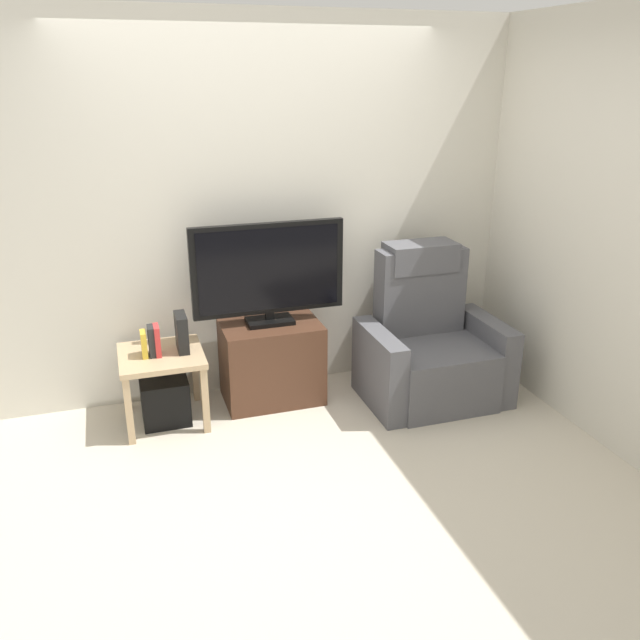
{
  "coord_description": "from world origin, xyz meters",
  "views": [
    {
      "loc": [
        -0.97,
        -3.3,
        2.22
      ],
      "look_at": [
        0.26,
        0.5,
        0.7
      ],
      "focal_mm": 36.93,
      "sensor_mm": 36.0,
      "label": 1
    }
  ],
  "objects": [
    {
      "name": "ground_plane",
      "position": [
        0.0,
        0.0,
        0.0
      ],
      "size": [
        6.4,
        6.4,
        0.0
      ],
      "primitive_type": "plane",
      "color": "beige"
    },
    {
      "name": "wall_back",
      "position": [
        0.0,
        1.13,
        1.3
      ],
      "size": [
        6.4,
        0.06,
        2.6
      ],
      "primitive_type": "cube",
      "color": "beige",
      "rests_on": "ground"
    },
    {
      "name": "wall_side",
      "position": [
        1.88,
        0.0,
        1.3
      ],
      "size": [
        0.06,
        4.48,
        2.6
      ],
      "primitive_type": "cube",
      "color": "beige",
      "rests_on": "ground"
    },
    {
      "name": "tv_stand",
      "position": [
        0.01,
        0.84,
        0.29
      ],
      "size": [
        0.68,
        0.46,
        0.58
      ],
      "color": "#4C2D1E",
      "rests_on": "ground"
    },
    {
      "name": "television",
      "position": [
        0.01,
        0.86,
        0.95
      ],
      "size": [
        1.05,
        0.2,
        0.7
      ],
      "color": "black",
      "rests_on": "tv_stand"
    },
    {
      "name": "recliner_armchair",
      "position": [
        1.11,
        0.57,
        0.37
      ],
      "size": [
        0.98,
        0.78,
        1.08
      ],
      "rotation": [
        0.0,
        0.0,
        0.01
      ],
      "color": "#515156",
      "rests_on": "ground"
    },
    {
      "name": "side_table",
      "position": [
        -0.75,
        0.76,
        0.41
      ],
      "size": [
        0.54,
        0.54,
        0.49
      ],
      "color": "tan",
      "rests_on": "ground"
    },
    {
      "name": "subwoofer_box",
      "position": [
        -0.75,
        0.76,
        0.15
      ],
      "size": [
        0.31,
        0.31,
        0.31
      ],
      "primitive_type": "cube",
      "color": "black",
      "rests_on": "ground"
    },
    {
      "name": "book_leftmost",
      "position": [
        -0.85,
        0.74,
        0.58
      ],
      "size": [
        0.03,
        0.11,
        0.17
      ],
      "primitive_type": "cube",
      "color": "gold",
      "rests_on": "side_table"
    },
    {
      "name": "book_middle",
      "position": [
        -0.8,
        0.74,
        0.59
      ],
      "size": [
        0.04,
        0.11,
        0.2
      ],
      "primitive_type": "cube",
      "color": "#262626",
      "rests_on": "side_table"
    },
    {
      "name": "book_rightmost",
      "position": [
        -0.77,
        0.74,
        0.59
      ],
      "size": [
        0.03,
        0.12,
        0.2
      ],
      "primitive_type": "cube",
      "color": "red",
      "rests_on": "side_table"
    },
    {
      "name": "game_console",
      "position": [
        -0.6,
        0.77,
        0.62
      ],
      "size": [
        0.07,
        0.2,
        0.25
      ],
      "primitive_type": "cube",
      "color": "black",
      "rests_on": "side_table"
    }
  ]
}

